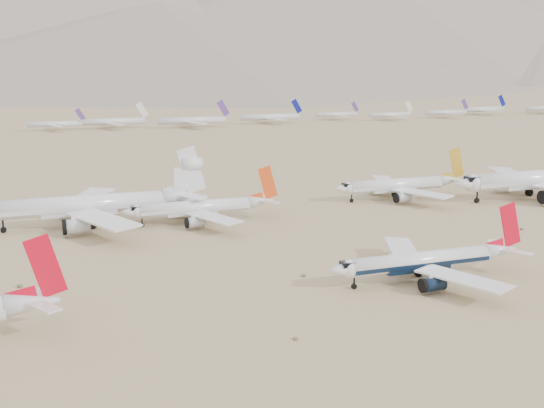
# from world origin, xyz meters

# --- Properties ---
(ground) EXTENTS (7000.00, 7000.00, 0.00)m
(ground) POSITION_xyz_m (0.00, 0.00, 0.00)
(ground) COLOR #826B4B
(ground) RESTS_ON ground
(main_airliner) EXTENTS (41.70, 40.73, 14.72)m
(main_airliner) POSITION_xyz_m (-7.79, 3.83, 4.05)
(main_airliner) COLOR silver
(main_airliner) RESTS_ON ground
(row2_navy_widebody) EXTENTS (60.81, 59.46, 21.63)m
(row2_navy_widebody) POSITION_xyz_m (72.02, 63.37, 6.04)
(row2_navy_widebody) COLOR silver
(row2_navy_widebody) RESTS_ON ground
(row2_gold_tail) EXTENTS (43.98, 43.01, 15.66)m
(row2_gold_tail) POSITION_xyz_m (29.37, 77.59, 4.38)
(row2_gold_tail) COLOR silver
(row2_gold_tail) RESTS_ON ground
(row2_orange_tail) EXTENTS (41.14, 40.24, 14.67)m
(row2_orange_tail) POSITION_xyz_m (-38.36, 67.90, 4.12)
(row2_orange_tail) COLOR silver
(row2_orange_tail) RESTS_ON ground
(row2_white_trijet) EXTENTS (57.51, 56.20, 20.38)m
(row2_white_trijet) POSITION_xyz_m (-65.60, 74.00, 5.90)
(row2_white_trijet) COLOR silver
(row2_white_trijet) RESTS_ON ground
(distant_storage_row) EXTENTS (622.86, 63.50, 15.33)m
(distant_storage_row) POSITION_xyz_m (30.90, 336.33, 4.41)
(distant_storage_row) COLOR silver
(distant_storage_row) RESTS_ON ground
(foothills) EXTENTS (4637.50, 1395.00, 155.00)m
(foothills) POSITION_xyz_m (526.68, 1100.00, 67.15)
(foothills) COLOR slate
(foothills) RESTS_ON ground
(desert_scrub) EXTENTS (219.83, 121.67, 0.63)m
(desert_scrub) POSITION_xyz_m (-26.91, -24.06, 0.28)
(desert_scrub) COLOR brown
(desert_scrub) RESTS_ON ground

